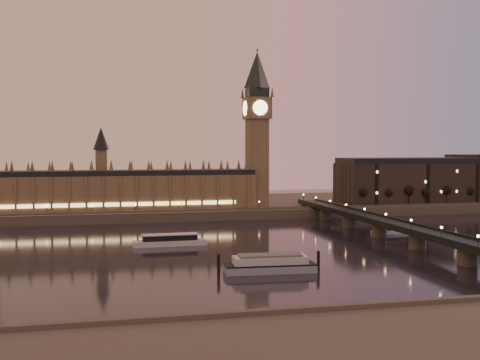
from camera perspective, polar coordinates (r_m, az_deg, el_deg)
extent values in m
plane|color=black|center=(269.88, -3.03, -6.63)|extent=(700.00, 700.00, 0.00)
cube|color=#423D35|center=(435.76, -2.91, -2.48)|extent=(560.00, 130.00, 6.00)
cube|color=brown|center=(384.06, -12.08, -1.21)|extent=(180.00, 26.00, 22.00)
cube|color=black|center=(383.32, -12.11, 0.66)|extent=(180.00, 22.00, 3.20)
cube|color=#FFCC7F|center=(371.12, -12.04, -2.29)|extent=(153.00, 0.25, 2.20)
cube|color=brown|center=(395.91, 1.62, 1.59)|extent=(13.00, 13.00, 58.00)
cube|color=brown|center=(396.54, 1.63, 6.80)|extent=(16.00, 16.00, 14.00)
cylinder|color=#FFEAA5|center=(388.65, 1.94, 6.87)|extent=(9.60, 0.35, 9.60)
cylinder|color=#FFEAA5|center=(394.56, 0.47, 6.82)|extent=(0.35, 9.60, 9.60)
cube|color=black|center=(397.30, 1.63, 8.24)|extent=(13.00, 13.00, 6.00)
cone|color=black|center=(398.90, 1.64, 10.39)|extent=(17.68, 17.68, 24.00)
sphere|color=gold|center=(400.73, 1.64, 12.23)|extent=(2.00, 2.00, 2.00)
cube|color=black|center=(298.48, 14.69, -4.23)|extent=(13.00, 260.00, 2.00)
cube|color=black|center=(295.43, 13.61, -4.00)|extent=(0.60, 260.00, 1.00)
cube|color=black|center=(301.26, 15.76, -3.89)|extent=(0.60, 260.00, 1.00)
cube|color=black|center=(446.61, 16.23, -0.28)|extent=(110.00, 36.00, 28.00)
cube|color=black|center=(445.96, 16.26, 1.78)|extent=(108.00, 34.00, 4.00)
cylinder|color=black|center=(410.36, 11.81, -1.83)|extent=(0.70, 0.70, 9.15)
sphere|color=black|center=(409.97, 11.82, -1.17)|extent=(6.10, 6.10, 6.10)
cylinder|color=black|center=(417.03, 13.73, -1.78)|extent=(0.70, 0.70, 9.15)
sphere|color=black|center=(416.65, 13.74, -1.12)|extent=(6.10, 6.10, 6.10)
cylinder|color=black|center=(424.17, 15.59, -1.72)|extent=(0.70, 0.70, 9.15)
sphere|color=black|center=(423.79, 15.60, -1.08)|extent=(6.10, 6.10, 6.10)
cylinder|color=black|center=(431.73, 17.38, -1.66)|extent=(0.70, 0.70, 9.15)
sphere|color=black|center=(431.36, 17.40, -1.03)|extent=(6.10, 6.10, 6.10)
cylinder|color=black|center=(439.70, 19.11, -1.61)|extent=(0.70, 0.70, 9.15)
sphere|color=black|center=(439.34, 19.13, -0.99)|extent=(6.10, 6.10, 6.10)
cylinder|color=black|center=(448.05, 20.78, -1.55)|extent=(0.70, 0.70, 9.15)
sphere|color=black|center=(447.70, 20.79, -0.94)|extent=(6.10, 6.10, 6.10)
cube|color=silver|center=(282.85, -6.66, -5.94)|extent=(34.07, 8.16, 2.49)
cube|color=black|center=(282.46, -6.67, -5.44)|extent=(25.23, 6.63, 2.49)
cube|color=silver|center=(282.25, -6.67, -5.15)|extent=(25.91, 6.94, 0.45)
cube|color=silver|center=(329.13, 14.08, -4.78)|extent=(23.14, 10.94, 1.90)
cube|color=black|center=(328.87, 14.09, -4.45)|extent=(17.24, 8.53, 1.90)
cube|color=silver|center=(328.73, 14.09, -4.26)|extent=(17.73, 8.86, 0.35)
cube|color=#8795AB|center=(222.74, 2.85, -8.38)|extent=(33.89, 11.33, 2.71)
cube|color=black|center=(222.42, 2.86, -7.98)|extent=(33.89, 11.33, 0.52)
cube|color=silver|center=(222.11, 2.86, -7.57)|extent=(27.58, 9.92, 2.71)
cube|color=#595B5E|center=(221.79, 2.86, -7.13)|extent=(23.35, 8.63, 0.73)
cylinder|color=black|center=(220.03, -2.04, -7.94)|extent=(1.15, 1.15, 7.10)
cylinder|color=black|center=(227.98, 7.44, -7.58)|extent=(1.15, 1.15, 7.10)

